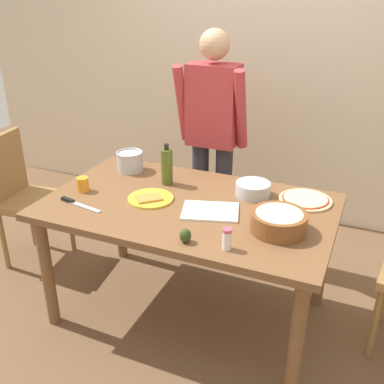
% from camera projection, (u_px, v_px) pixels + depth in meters
% --- Properties ---
extents(ground, '(8.00, 8.00, 0.00)m').
position_uv_depth(ground, '(189.00, 312.00, 2.85)').
color(ground, brown).
extents(wall_back, '(5.60, 0.10, 2.60)m').
position_uv_depth(wall_back, '(268.00, 62.00, 3.63)').
color(wall_back, beige).
rests_on(wall_back, ground).
extents(dining_table, '(1.60, 0.96, 0.76)m').
position_uv_depth(dining_table, '(189.00, 218.00, 2.56)').
color(dining_table, brown).
rests_on(dining_table, ground).
extents(person_cook, '(0.49, 0.25, 1.62)m').
position_uv_depth(person_cook, '(213.00, 132.00, 3.13)').
color(person_cook, '#2D2D38').
rests_on(person_cook, ground).
extents(chair_wooden_left, '(0.45, 0.45, 0.95)m').
position_uv_depth(chair_wooden_left, '(23.00, 192.00, 3.18)').
color(chair_wooden_left, olive).
rests_on(chair_wooden_left, ground).
extents(pizza_raw_on_board, '(0.30, 0.30, 0.02)m').
position_uv_depth(pizza_raw_on_board, '(305.00, 200.00, 2.55)').
color(pizza_raw_on_board, beige).
rests_on(pizza_raw_on_board, dining_table).
extents(plate_with_slice, '(0.26, 0.26, 0.02)m').
position_uv_depth(plate_with_slice, '(150.00, 198.00, 2.57)').
color(plate_with_slice, gold).
rests_on(plate_with_slice, dining_table).
extents(popcorn_bowl, '(0.28, 0.28, 0.11)m').
position_uv_depth(popcorn_bowl, '(279.00, 220.00, 2.22)').
color(popcorn_bowl, brown).
rests_on(popcorn_bowl, dining_table).
extents(mixing_bowl_steel, '(0.20, 0.20, 0.08)m').
position_uv_depth(mixing_bowl_steel, '(253.00, 189.00, 2.60)').
color(mixing_bowl_steel, '#B7B7BC').
rests_on(mixing_bowl_steel, dining_table).
extents(olive_oil_bottle, '(0.07, 0.07, 0.26)m').
position_uv_depth(olive_oil_bottle, '(167.00, 166.00, 2.73)').
color(olive_oil_bottle, '#47561E').
rests_on(olive_oil_bottle, dining_table).
extents(steel_pot, '(0.17, 0.17, 0.13)m').
position_uv_depth(steel_pot, '(130.00, 161.00, 2.94)').
color(steel_pot, '#B7B7BC').
rests_on(steel_pot, dining_table).
extents(cup_orange, '(0.07, 0.07, 0.08)m').
position_uv_depth(cup_orange, '(83.00, 184.00, 2.66)').
color(cup_orange, orange).
rests_on(cup_orange, dining_table).
extents(salt_shaker, '(0.04, 0.04, 0.11)m').
position_uv_depth(salt_shaker, '(227.00, 239.00, 2.08)').
color(salt_shaker, white).
rests_on(salt_shaker, dining_table).
extents(cutting_board_white, '(0.35, 0.30, 0.01)m').
position_uv_depth(cutting_board_white, '(210.00, 211.00, 2.43)').
color(cutting_board_white, white).
rests_on(cutting_board_white, dining_table).
extents(chef_knife, '(0.29, 0.08, 0.02)m').
position_uv_depth(chef_knife, '(76.00, 203.00, 2.52)').
color(chef_knife, silver).
rests_on(chef_knife, dining_table).
extents(avocado, '(0.06, 0.06, 0.07)m').
position_uv_depth(avocado, '(185.00, 236.00, 2.14)').
color(avocado, '#2D4219').
rests_on(avocado, dining_table).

